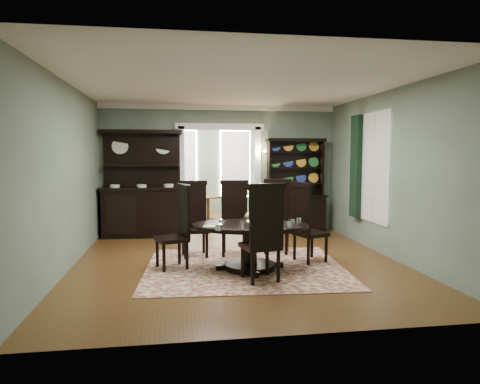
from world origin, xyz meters
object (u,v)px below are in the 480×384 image
at_px(sideboard, 142,199).
at_px(parlor_table, 208,205).
at_px(dining_table, 250,238).
at_px(welsh_dresser, 296,198).

bearing_deg(sideboard, parlor_table, 53.47).
bearing_deg(dining_table, welsh_dresser, 73.25).
bearing_deg(parlor_table, welsh_dresser, -45.50).
height_order(dining_table, welsh_dresser, welsh_dresser).
relative_size(welsh_dresser, parlor_table, 3.02).
relative_size(dining_table, parlor_table, 2.78).
height_order(dining_table, sideboard, sideboard).
bearing_deg(welsh_dresser, sideboard, 178.54).
bearing_deg(dining_table, parlor_table, 103.93).
relative_size(sideboard, welsh_dresser, 1.08).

